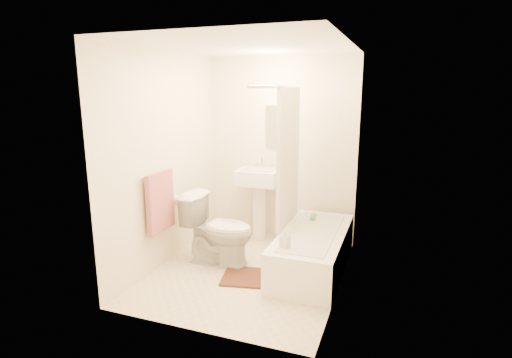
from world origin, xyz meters
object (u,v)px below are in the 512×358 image
(sink, at_px, (259,202))
(soap_bottle, at_px, (285,239))
(bath_mat, at_px, (252,277))
(toilet, at_px, (219,230))
(bathtub, at_px, (313,251))

(sink, relative_size, soap_bottle, 5.81)
(bath_mat, height_order, soap_bottle, soap_bottle)
(sink, bearing_deg, soap_bottle, -60.89)
(soap_bottle, bearing_deg, sink, 120.53)
(sink, relative_size, bath_mat, 1.70)
(bath_mat, xyz_separation_m, soap_bottle, (0.39, -0.09, 0.52))
(toilet, relative_size, bathtub, 0.53)
(bathtub, relative_size, soap_bottle, 8.63)
(bath_mat, bearing_deg, bathtub, 38.40)
(toilet, height_order, sink, sink)
(sink, xyz_separation_m, bathtub, (0.87, -0.65, -0.31))
(toilet, height_order, bathtub, toilet)
(bathtub, bearing_deg, sink, 143.33)
(toilet, bearing_deg, soap_bottle, -109.97)
(bathtub, height_order, bath_mat, bathtub)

